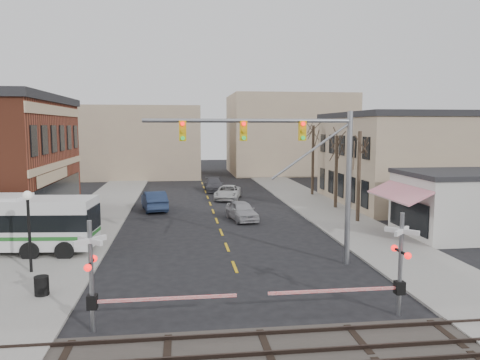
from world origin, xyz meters
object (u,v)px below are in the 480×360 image
(street_lamp, at_px, (28,214))
(trash_bin, at_px, (42,286))
(car_d, at_px, (214,185))
(pedestrian_near, at_px, (65,240))
(car_c, at_px, (228,192))
(rr_crossing_east, at_px, (390,266))
(pedestrian_far, at_px, (40,231))
(car_a, at_px, (242,211))
(traffic_signal_mast, at_px, (295,155))
(car_b, at_px, (154,201))
(rr_crossing_west, at_px, (104,277))

(street_lamp, distance_m, trash_bin, 4.44)
(car_d, bearing_deg, pedestrian_near, -111.72)
(car_c, relative_size, car_d, 1.02)
(rr_crossing_east, xyz_separation_m, pedestrian_far, (-16.15, 12.14, -0.90))
(car_a, xyz_separation_m, car_d, (-0.97, 16.51, -0.03))
(trash_bin, relative_size, pedestrian_near, 0.48)
(car_a, bearing_deg, rr_crossing_east, -90.35)
(car_a, bearing_deg, pedestrian_near, -150.32)
(traffic_signal_mast, xyz_separation_m, car_d, (-2.08, 28.72, -5.06))
(traffic_signal_mast, distance_m, pedestrian_near, 13.40)
(rr_crossing_east, relative_size, pedestrian_near, 3.29)
(car_b, relative_size, car_c, 1.03)
(car_c, bearing_deg, street_lamp, -105.19)
(street_lamp, height_order, car_b, street_lamp)
(pedestrian_far, bearing_deg, car_b, -4.68)
(street_lamp, height_order, car_a, street_lamp)
(car_b, height_order, car_d, car_b)
(street_lamp, relative_size, pedestrian_far, 2.11)
(rr_crossing_west, height_order, street_lamp, street_lamp)
(car_d, distance_m, pedestrian_near, 27.49)
(rr_crossing_west, relative_size, trash_bin, 6.90)
(street_lamp, distance_m, car_a, 17.07)
(car_c, distance_m, pedestrian_near, 22.36)
(rr_crossing_west, distance_m, pedestrian_near, 10.64)
(street_lamp, xyz_separation_m, car_a, (11.99, 11.94, -2.28))
(trash_bin, distance_m, car_c, 27.79)
(car_c, xyz_separation_m, pedestrian_near, (-10.99, -19.47, 0.28))
(car_a, distance_m, car_c, 10.40)
(traffic_signal_mast, distance_m, trash_bin, 13.15)
(street_lamp, height_order, pedestrian_near, street_lamp)
(street_lamp, bearing_deg, car_a, 44.87)
(car_b, bearing_deg, pedestrian_near, 63.98)
(street_lamp, distance_m, car_d, 30.60)
(street_lamp, height_order, car_d, street_lamp)
(rr_crossing_east, relative_size, street_lamp, 1.39)
(car_d, relative_size, pedestrian_far, 2.58)
(rr_crossing_east, xyz_separation_m, car_b, (-10.11, 24.19, -1.13))
(car_b, bearing_deg, car_a, 133.07)
(car_c, bearing_deg, trash_bin, -99.26)
(rr_crossing_west, xyz_separation_m, car_a, (7.36, 19.01, -1.23))
(car_a, xyz_separation_m, car_b, (-6.95, 5.20, 0.11))
(rr_crossing_west, relative_size, street_lamp, 1.39)
(pedestrian_far, bearing_deg, car_d, -5.27)
(car_c, relative_size, pedestrian_far, 2.62)
(pedestrian_far, bearing_deg, street_lamp, -147.01)
(rr_crossing_west, xyz_separation_m, car_c, (7.33, 29.41, -1.28))
(car_a, height_order, car_d, car_a)
(car_c, bearing_deg, rr_crossing_east, -70.83)
(rr_crossing_west, distance_m, trash_bin, 5.09)
(car_d, bearing_deg, car_a, -86.91)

